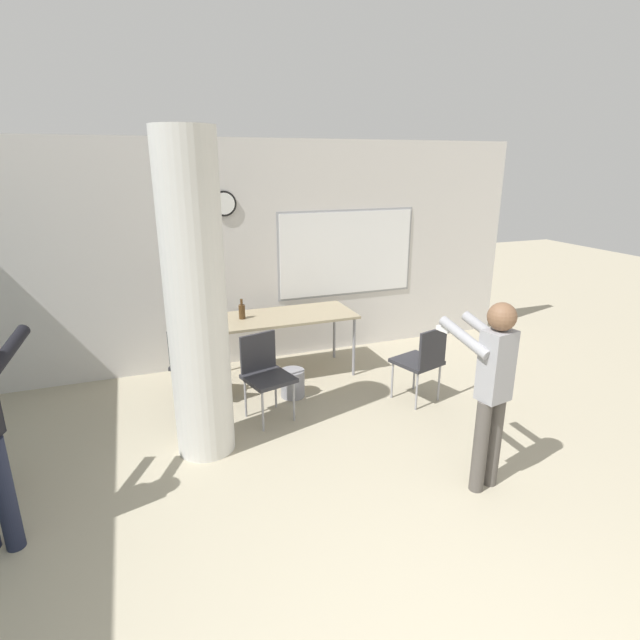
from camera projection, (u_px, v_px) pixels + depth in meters
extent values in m
cube|color=silver|center=(233.00, 256.00, 6.24)|extent=(8.00, 0.12, 2.80)
cylinder|color=black|center=(224.00, 204.00, 5.94)|extent=(0.30, 0.03, 0.30)
cylinder|color=white|center=(224.00, 204.00, 5.93)|extent=(0.26, 0.01, 0.25)
cube|color=#99999E|center=(347.00, 253.00, 6.71)|extent=(1.94, 0.01, 1.16)
cube|color=white|center=(347.00, 253.00, 6.71)|extent=(1.88, 0.02, 1.10)
cylinder|color=silver|center=(196.00, 302.00, 4.20)|extent=(0.51, 0.51, 2.80)
cube|color=tan|center=(283.00, 316.00, 5.97)|extent=(1.72, 0.75, 0.03)
cylinder|color=gray|center=(222.00, 365.00, 5.54)|extent=(0.04, 0.04, 0.74)
cylinder|color=gray|center=(354.00, 347.00, 6.08)|extent=(0.04, 0.04, 0.74)
cylinder|color=gray|center=(213.00, 346.00, 6.10)|extent=(0.04, 0.04, 0.74)
cylinder|color=gray|center=(334.00, 331.00, 6.64)|extent=(0.04, 0.04, 0.74)
cylinder|color=#4C3319|center=(242.00, 312.00, 5.81)|extent=(0.08, 0.08, 0.17)
cylinder|color=#4C3319|center=(241.00, 302.00, 5.77)|extent=(0.03, 0.03, 0.07)
cylinder|color=gray|center=(293.00, 383.00, 5.59)|extent=(0.27, 0.27, 0.31)
cube|color=#2D2D33|center=(269.00, 378.00, 5.01)|extent=(0.54, 0.54, 0.04)
cube|color=#2D2D33|center=(258.00, 352.00, 5.10)|extent=(0.39, 0.13, 0.40)
cylinder|color=#99999E|center=(263.00, 411.00, 4.84)|extent=(0.02, 0.02, 0.43)
cylinder|color=#99999E|center=(294.00, 401.00, 5.04)|extent=(0.02, 0.02, 0.43)
cylinder|color=#99999E|center=(245.00, 398.00, 5.12)|extent=(0.02, 0.02, 0.43)
cylinder|color=#99999E|center=(276.00, 389.00, 5.32)|extent=(0.02, 0.02, 0.43)
cube|color=#2D2D33|center=(417.00, 362.00, 5.43)|extent=(0.55, 0.55, 0.04)
cube|color=#2D2D33|center=(433.00, 348.00, 5.21)|extent=(0.39, 0.14, 0.40)
cylinder|color=#99999E|center=(414.00, 372.00, 5.75)|extent=(0.02, 0.02, 0.43)
cylinder|color=#99999E|center=(392.00, 380.00, 5.54)|extent=(0.02, 0.02, 0.43)
cylinder|color=#99999E|center=(439.00, 382.00, 5.47)|extent=(0.02, 0.02, 0.43)
cylinder|color=#99999E|center=(417.00, 391.00, 5.26)|extent=(0.02, 0.02, 0.43)
cylinder|color=#99999E|center=(3.00, 474.00, 3.88)|extent=(0.02, 0.02, 0.43)
cube|color=#2D2D33|center=(196.00, 363.00, 5.41)|extent=(0.60, 0.60, 0.04)
cube|color=#2D2D33|center=(187.00, 350.00, 5.15)|extent=(0.36, 0.21, 0.40)
cylinder|color=#99999E|center=(219.00, 376.00, 5.63)|extent=(0.02, 0.02, 0.43)
cylinder|color=#99999E|center=(188.00, 375.00, 5.67)|extent=(0.02, 0.02, 0.43)
cylinder|color=#99999E|center=(208.00, 390.00, 5.29)|extent=(0.02, 0.02, 0.43)
cylinder|color=#99999E|center=(175.00, 388.00, 5.33)|extent=(0.02, 0.02, 0.43)
cylinder|color=#1E2338|center=(5.00, 495.00, 3.31)|extent=(0.12, 0.12, 0.84)
cylinder|color=black|center=(6.00, 353.00, 3.26)|extent=(0.24, 0.53, 0.24)
cylinder|color=#514C47|center=(494.00, 441.00, 4.00)|extent=(0.11, 0.11, 0.79)
cylinder|color=#514C47|center=(480.00, 447.00, 3.92)|extent=(0.11, 0.11, 0.79)
cube|color=#99999E|center=(496.00, 366.00, 3.75)|extent=(0.26, 0.22, 0.56)
sphere|color=brown|center=(502.00, 317.00, 3.64)|extent=(0.21, 0.21, 0.21)
cylinder|color=#99999E|center=(487.00, 332.00, 3.94)|extent=(0.17, 0.50, 0.22)
cylinder|color=#99999E|center=(464.00, 337.00, 3.82)|extent=(0.17, 0.50, 0.22)
cube|color=white|center=(443.00, 329.00, 4.00)|extent=(0.06, 0.13, 0.04)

